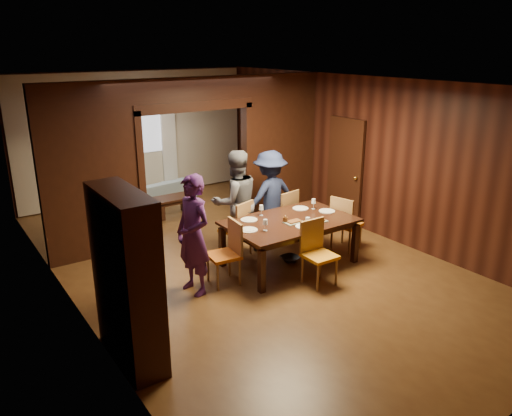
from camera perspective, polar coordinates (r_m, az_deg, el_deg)
floor at (r=8.36m, az=-1.27°, el=-6.07°), size 9.00×9.00×0.00m
ceiling at (r=7.64m, az=-1.43°, el=14.17°), size 5.50×9.00×0.02m
room_walls at (r=9.46m, az=-7.66°, el=6.27°), size 5.52×9.01×2.90m
person_purple at (r=7.10m, az=-7.19°, el=-3.10°), size 0.51×0.70×1.76m
person_grey at (r=8.47m, az=-2.34°, el=0.70°), size 0.94×0.77×1.78m
person_navy at (r=9.01m, az=1.60°, el=1.37°), size 1.11×0.69×1.66m
sofa at (r=11.56m, az=-11.12°, el=1.88°), size 1.79×0.90×0.50m
serving_bowl at (r=8.09m, az=4.01°, el=-0.89°), size 0.31×0.31×0.08m
dining_table at (r=8.13m, az=3.83°, el=-3.93°), size 2.03×1.26×0.76m
coffee_table at (r=10.62m, az=-9.48°, el=0.22°), size 0.80×0.50×0.40m
chair_left at (r=7.44m, az=-3.75°, el=-5.22°), size 0.49×0.49×0.97m
chair_right at (r=8.82m, az=10.33°, el=-1.64°), size 0.54×0.54×0.97m
chair_far_l at (r=8.44m, az=-2.35°, el=-2.29°), size 0.56×0.56×0.97m
chair_far_r at (r=9.05m, az=2.92°, el=-0.84°), size 0.51×0.51×0.97m
chair_near at (r=7.48m, az=7.30°, el=-5.23°), size 0.45×0.45×0.97m
hutch at (r=5.70m, az=-14.55°, el=-7.80°), size 0.40×1.20×2.00m
door_right at (r=10.01m, az=10.13°, el=4.14°), size 0.06×0.90×2.10m
window_far at (r=11.72m, az=-13.50°, el=9.22°), size 1.20×0.03×1.30m
curtain_left at (r=11.52m, az=-16.74°, el=6.52°), size 0.35×0.06×2.40m
curtain_right at (r=12.05m, az=-9.94°, el=7.51°), size 0.35×0.06×2.40m
plate_left at (r=7.55m, az=-0.83°, el=-2.51°), size 0.27×0.27×0.01m
plate_far_l at (r=7.98m, az=-0.80°, el=-1.34°), size 0.27×0.27×0.01m
plate_far_r at (r=8.57m, az=5.11°, el=-0.03°), size 0.27×0.27×0.01m
plate_right at (r=8.48m, az=8.11°, el=-0.35°), size 0.27×0.27×0.01m
plate_near at (r=7.73m, az=5.53°, el=-2.10°), size 0.27×0.27×0.01m
platter_a at (r=7.88m, az=4.34°, el=-1.57°), size 0.30×0.20×0.04m
platter_b at (r=7.96m, az=7.05°, el=-1.46°), size 0.30×0.20×0.04m
wineglass_left at (r=7.51m, az=1.07°, el=-1.96°), size 0.08×0.08×0.18m
wineglass_far at (r=8.17m, az=0.60°, el=-0.26°), size 0.08×0.08×0.18m
wineglass_right at (r=8.55m, az=6.60°, el=0.48°), size 0.08×0.08×0.18m
tumbler at (r=7.74m, az=5.92°, el=-1.58°), size 0.07×0.07×0.14m
condiment_jar at (r=7.87m, az=3.37°, el=-1.29°), size 0.08×0.08×0.11m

